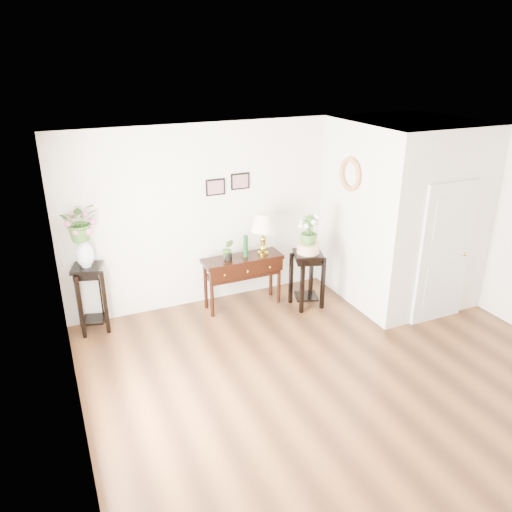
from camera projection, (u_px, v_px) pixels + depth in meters
floor at (345, 381)px, 6.09m from camera, size 6.00×5.50×0.02m
ceiling at (364, 151)px, 5.02m from camera, size 6.00×5.50×0.02m
wall_back at (255, 210)px, 7.87m from camera, size 6.00×0.02×2.80m
wall_left at (71, 335)px, 4.43m from camera, size 0.02×5.50×2.80m
partition at (402, 211)px, 7.84m from camera, size 1.80×1.95×2.80m
door at (445, 254)px, 7.13m from camera, size 0.90×0.05×2.10m
art_print_left at (215, 187)px, 7.44m from camera, size 0.30×0.02×0.25m
art_print_right at (240, 181)px, 7.57m from camera, size 0.30×0.02×0.25m
wall_ornament at (350, 174)px, 7.34m from camera, size 0.07×0.51×0.51m
console_table at (243, 281)px, 7.76m from camera, size 1.24×0.42×0.82m
table_lamp at (263, 232)px, 7.59m from camera, size 0.47×0.47×0.65m
green_vase at (246, 246)px, 7.55m from camera, size 0.09×0.09×0.34m
potted_plant at (228, 250)px, 7.45m from camera, size 0.21×0.19×0.31m
plant_stand_a at (91, 299)px, 7.03m from camera, size 0.49×0.49×1.00m
porcelain_vase at (84, 251)px, 6.76m from camera, size 0.32×0.32×0.42m
lily_arrangement at (80, 220)px, 6.59m from camera, size 0.52×0.46×0.54m
plant_stand_b at (307, 279)px, 7.74m from camera, size 0.54×0.54×0.90m
ceramic_bowl at (308, 248)px, 7.54m from camera, size 0.34×0.34×0.15m
narcissus at (309, 231)px, 7.43m from camera, size 0.34×0.34×0.46m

